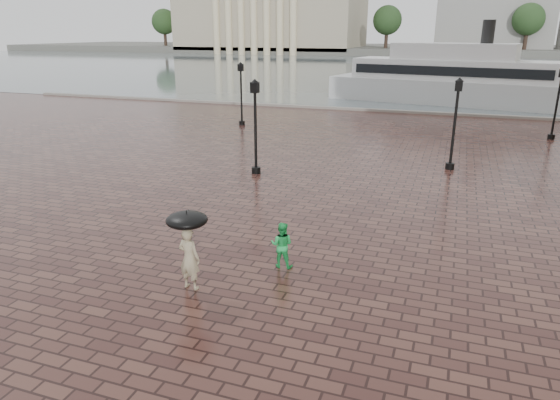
# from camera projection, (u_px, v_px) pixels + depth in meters

# --- Properties ---
(ground) EXTENTS (300.00, 300.00, 0.00)m
(ground) POSITION_uv_depth(u_px,v_px,m) (321.00, 284.00, 13.82)
(ground) COLOR #321A17
(ground) RESTS_ON ground
(harbour_water) EXTENTS (240.00, 240.00, 0.00)m
(harbour_water) POSITION_uv_depth(u_px,v_px,m) (445.00, 67.00, 95.96)
(harbour_water) COLOR #4A565A
(harbour_water) RESTS_ON ground
(quay_edge) EXTENTS (80.00, 0.60, 0.30)m
(quay_edge) POSITION_uv_depth(u_px,v_px,m) (419.00, 113.00, 42.39)
(quay_edge) COLOR slate
(quay_edge) RESTS_ON ground
(far_shore) EXTENTS (300.00, 60.00, 2.00)m
(far_shore) POSITION_uv_depth(u_px,v_px,m) (453.00, 50.00, 156.35)
(far_shore) COLOR #4C4C47
(far_shore) RESTS_ON ground
(museum) EXTENTS (57.00, 32.50, 26.00)m
(museum) POSITION_uv_depth(u_px,v_px,m) (272.00, 6.00, 155.79)
(museum) COLOR gray
(museum) RESTS_ON ground
(far_trees) EXTENTS (188.00, 8.00, 13.50)m
(far_trees) POSITION_uv_depth(u_px,v_px,m) (455.00, 20.00, 134.00)
(far_trees) COLOR #2D2119
(far_trees) RESTS_ON ground
(street_lamps) EXTENTS (21.44, 14.44, 4.40)m
(street_lamps) POSITION_uv_depth(u_px,v_px,m) (375.00, 109.00, 29.17)
(street_lamps) COLOR black
(street_lamps) RESTS_ON ground
(adult_pedestrian) EXTENTS (0.69, 0.50, 1.75)m
(adult_pedestrian) POSITION_uv_depth(u_px,v_px,m) (189.00, 259.00, 13.35)
(adult_pedestrian) COLOR tan
(adult_pedestrian) RESTS_ON ground
(child_pedestrian) EXTENTS (0.71, 0.57, 1.39)m
(child_pedestrian) POSITION_uv_depth(u_px,v_px,m) (282.00, 245.00, 14.65)
(child_pedestrian) COLOR green
(child_pedestrian) RESTS_ON ground
(ferry_near) EXTENTS (23.84, 9.93, 7.61)m
(ferry_near) POSITION_uv_depth(u_px,v_px,m) (452.00, 79.00, 47.80)
(ferry_near) COLOR #BBBBBB
(ferry_near) RESTS_ON ground
(umbrella) EXTENTS (1.10, 1.10, 1.16)m
(umbrella) POSITION_uv_depth(u_px,v_px,m) (187.00, 220.00, 13.00)
(umbrella) COLOR black
(umbrella) RESTS_ON ground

